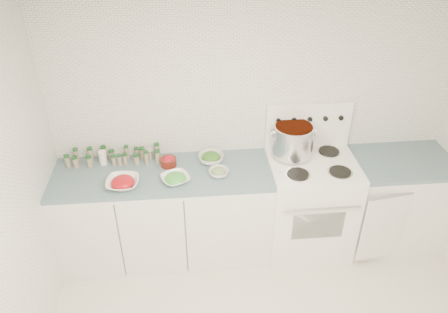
# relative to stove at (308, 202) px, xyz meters

# --- Properties ---
(room_walls) EXTENTS (3.54, 3.04, 2.52)m
(room_walls) POSITION_rel_stove_xyz_m (-0.48, -1.19, 1.06)
(room_walls) COLOR white
(room_walls) RESTS_ON ground
(counter_left) EXTENTS (1.85, 0.62, 0.90)m
(counter_left) POSITION_rel_stove_xyz_m (-1.30, 0.00, -0.05)
(counter_left) COLOR white
(counter_left) RESTS_ON ground
(stove) EXTENTS (0.76, 0.70, 1.36)m
(stove) POSITION_rel_stove_xyz_m (0.00, 0.00, 0.00)
(stove) COLOR white
(stove) RESTS_ON ground
(counter_right) EXTENTS (0.89, 0.69, 0.90)m
(counter_right) POSITION_rel_stove_xyz_m (0.82, 0.00, -0.05)
(counter_right) COLOR white
(counter_right) RESTS_ON ground
(stock_pot) EXTENTS (0.38, 0.36, 0.27)m
(stock_pot) POSITION_rel_stove_xyz_m (-0.17, 0.13, 0.60)
(stock_pot) COLOR silver
(stock_pot) RESTS_ON stove
(bowl_tomato) EXTENTS (0.28, 0.28, 0.09)m
(bowl_tomato) POSITION_rel_stove_xyz_m (-1.61, -0.15, 0.44)
(bowl_tomato) COLOR white
(bowl_tomato) RESTS_ON counter_left
(bowl_snowpea) EXTENTS (0.29, 0.29, 0.07)m
(bowl_snowpea) POSITION_rel_stove_xyz_m (-1.19, -0.13, 0.44)
(bowl_snowpea) COLOR white
(bowl_snowpea) RESTS_ON counter_left
(bowl_broccoli) EXTENTS (0.28, 0.28, 0.09)m
(bowl_broccoli) POSITION_rel_stove_xyz_m (-0.88, 0.14, 0.45)
(bowl_broccoli) COLOR white
(bowl_broccoli) RESTS_ON counter_left
(bowl_zucchini) EXTENTS (0.22, 0.22, 0.07)m
(bowl_zucchini) POSITION_rel_stove_xyz_m (-0.83, -0.07, 0.43)
(bowl_zucchini) COLOR white
(bowl_zucchini) RESTS_ON counter_left
(bowl_pepper) EXTENTS (0.14, 0.14, 0.08)m
(bowl_pepper) POSITION_rel_stove_xyz_m (-1.25, 0.11, 0.45)
(bowl_pepper) COLOR #58170F
(bowl_pepper) RESTS_ON counter_left
(salt_canister) EXTENTS (0.08, 0.08, 0.13)m
(salt_canister) POSITION_rel_stove_xyz_m (-1.81, 0.19, 0.47)
(salt_canister) COLOR white
(salt_canister) RESTS_ON counter_left
(tin_can) EXTENTS (0.09, 0.09, 0.09)m
(tin_can) POSITION_rel_stove_xyz_m (-1.41, 0.24, 0.45)
(tin_can) COLOR #B0AC95
(tin_can) RESTS_ON counter_left
(spice_cluster) EXTENTS (0.82, 0.16, 0.14)m
(spice_cluster) POSITION_rel_stove_xyz_m (-1.71, 0.21, 0.46)
(spice_cluster) COLOR gray
(spice_cluster) RESTS_ON counter_left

